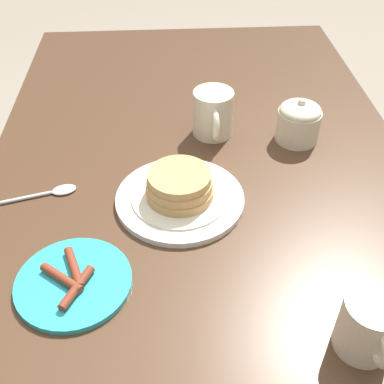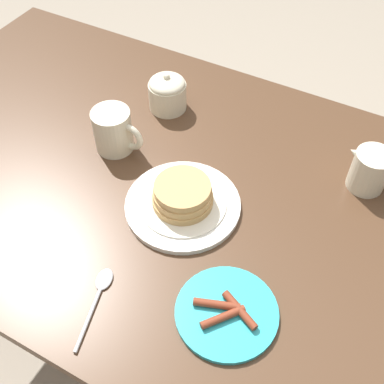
# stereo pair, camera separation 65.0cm
# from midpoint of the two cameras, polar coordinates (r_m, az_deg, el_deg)

# --- Properties ---
(ground_plane) EXTENTS (8.00, 8.00, 0.00)m
(ground_plane) POSITION_cam_midpoint_polar(r_m,az_deg,el_deg) (1.55, -11.60, -19.69)
(ground_plane) COLOR gray
(dining_table) EXTENTS (1.57, 0.86, 0.74)m
(dining_table) POSITION_cam_midpoint_polar(r_m,az_deg,el_deg) (1.00, -17.18, -6.50)
(dining_table) COLOR #4C3321
(dining_table) RESTS_ON ground_plane
(pancake_plate) EXTENTS (0.24, 0.24, 0.07)m
(pancake_plate) POSITION_cam_midpoint_polar(r_m,az_deg,el_deg) (0.87, -20.06, -4.46)
(pancake_plate) COLOR white
(pancake_plate) RESTS_ON dining_table
(side_plate_bacon) EXTENTS (0.18, 0.18, 0.02)m
(side_plate_bacon) POSITION_cam_midpoint_polar(r_m,az_deg,el_deg) (0.75, -18.03, -20.24)
(side_plate_bacon) COLOR #2DADBC
(side_plate_bacon) RESTS_ON dining_table
(coffee_mug) EXTENTS (0.12, 0.09, 0.10)m
(coffee_mug) POSITION_cam_midpoint_polar(r_m,az_deg,el_deg) (1.01, -26.50, 4.81)
(coffee_mug) COLOR beige
(coffee_mug) RESTS_ON dining_table
(creamer_pitcher) EXTENTS (0.12, 0.08, 0.10)m
(creamer_pitcher) POSITION_cam_midpoint_polar(r_m,az_deg,el_deg) (0.84, 6.17, -0.37)
(creamer_pitcher) COLOR beige
(creamer_pitcher) RESTS_ON dining_table
(sugar_bowl) EXTENTS (0.09, 0.09, 0.10)m
(sugar_bowl) POSITION_cam_midpoint_polar(r_m,az_deg,el_deg) (1.07, -18.63, 10.19)
(sugar_bowl) COLOR beige
(sugar_bowl) RESTS_ON dining_table
(spoon) EXTENTS (0.06, 0.16, 0.01)m
(spoon) POSITION_cam_midpoint_polar(r_m,az_deg,el_deg) (0.86, -32.47, -15.59)
(spoon) COLOR silver
(spoon) RESTS_ON dining_table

